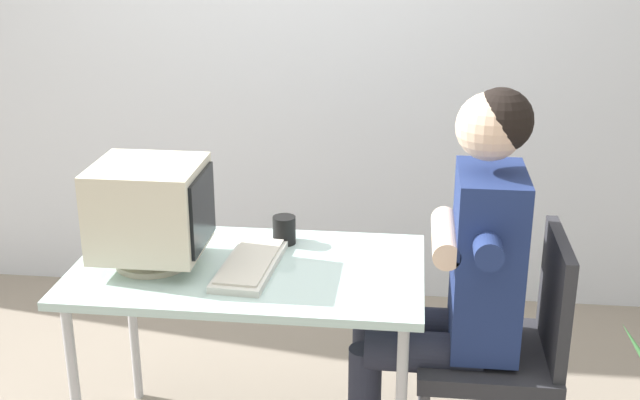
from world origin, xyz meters
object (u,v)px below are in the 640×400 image
object	(u,v)px
office_chair	(507,341)
desk_mug	(284,230)
keyboard	(250,264)
desk	(249,283)
person_seated	(458,269)
crt_monitor	(151,210)

from	to	relation	value
office_chair	desk_mug	bearing A→B (deg)	166.45
keyboard	office_chair	world-z (taller)	office_chair
desk_mug	desk	bearing A→B (deg)	-112.75
person_seated	crt_monitor	bearing A→B (deg)	-177.52
desk	person_seated	xyz separation A→B (m)	(0.71, 0.02, 0.08)
desk	office_chair	size ratio (longest dim) A/B	1.34
desk	office_chair	bearing A→B (deg)	1.59
crt_monitor	desk_mug	bearing A→B (deg)	29.77
desk	office_chair	distance (m)	0.91
keyboard	person_seated	size ratio (longest dim) A/B	0.32
keyboard	crt_monitor	bearing A→B (deg)	-179.63
keyboard	office_chair	xyz separation A→B (m)	(0.88, 0.04, -0.26)
desk	desk_mug	world-z (taller)	desk_mug
crt_monitor	office_chair	xyz separation A→B (m)	(1.21, 0.04, -0.44)
crt_monitor	desk_mug	distance (m)	0.50
crt_monitor	office_chair	bearing A→B (deg)	2.10
office_chair	keyboard	bearing A→B (deg)	-177.24
office_chair	crt_monitor	bearing A→B (deg)	-177.90
crt_monitor	desk_mug	xyz separation A→B (m)	(0.41, 0.24, -0.15)
crt_monitor	person_seated	xyz separation A→B (m)	(1.03, 0.04, -0.19)
person_seated	office_chair	bearing A→B (deg)	-0.00
office_chair	person_seated	size ratio (longest dim) A/B	0.64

